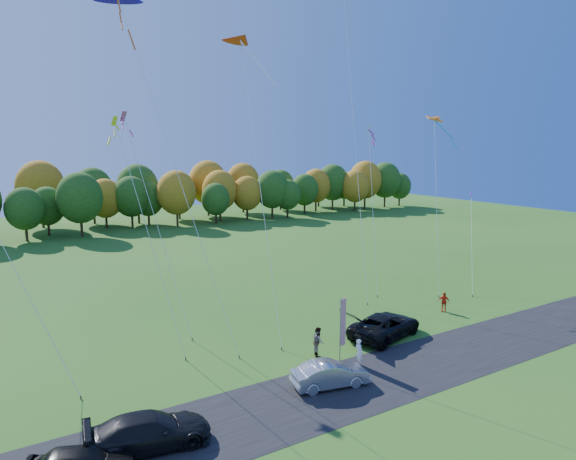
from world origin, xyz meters
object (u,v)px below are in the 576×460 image
black_suv (385,325)px  silver_sedan (330,374)px  feather_flag (342,322)px  person_east (444,302)px

black_suv → silver_sedan: black_suv is taller
silver_sedan → feather_flag: 4.05m
black_suv → person_east: 7.76m
black_suv → silver_sedan: size_ratio=1.38×
black_suv → silver_sedan: 8.43m
black_suv → person_east: size_ratio=3.76×
person_east → feather_flag: (-12.36, -3.02, 1.62)m
silver_sedan → feather_flag: bearing=-35.6°
silver_sedan → feather_flag: feather_flag is taller
silver_sedan → person_east: size_ratio=2.72×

